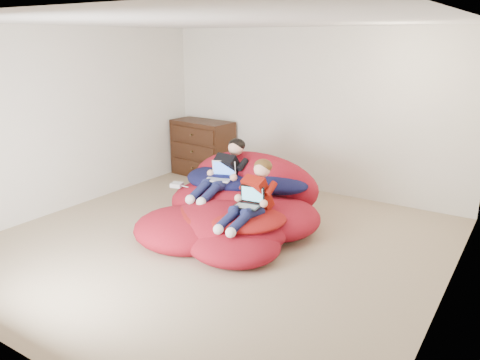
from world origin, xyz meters
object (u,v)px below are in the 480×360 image
Objects in this scene: dresser at (203,148)px; older_boy at (225,169)px; laptop_black at (250,201)px; laptop_white at (221,175)px; beanbag_pile at (236,206)px; younger_boy at (252,194)px.

older_boy is at bearing -44.45° from dresser.
laptop_white is at bearing 146.20° from laptop_black.
beanbag_pile is 2.15× the size of older_boy.
laptop_black is at bearing -38.19° from older_boy.
laptop_black is at bearing -33.80° from laptop_white.
younger_boy reaches higher than laptop_white.
dresser is at bearing 135.55° from older_boy.
older_boy is at bearing 141.81° from laptop_black.
older_boy is 0.10m from laptop_white.
laptop_black is at bearing -42.23° from beanbag_pile.
beanbag_pile is at bearing 137.77° from laptop_black.
beanbag_pile is 2.45× the size of younger_boy.
laptop_white is at bearing 164.92° from beanbag_pile.
beanbag_pile reaches higher than laptop_black.
dresser is 3.08m from laptop_black.
younger_boy is at bearing -41.68° from dresser.
older_boy reaches higher than laptop_black.
dresser is 3.04m from younger_boy.
dresser is 0.48× the size of beanbag_pile.
laptop_black is at bearing -42.48° from dresser.
beanbag_pile is (1.79, -1.64, -0.22)m from dresser.
beanbag_pile is 0.71m from laptop_black.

